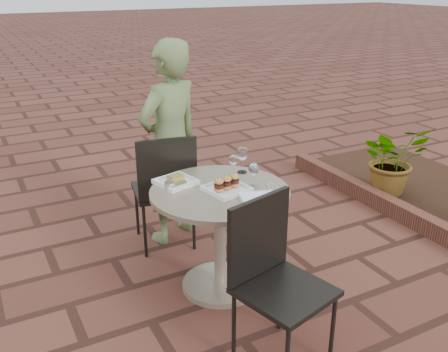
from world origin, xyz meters
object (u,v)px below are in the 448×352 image
diner (170,144)px  plate_salmon (176,181)px  chair_near (272,268)px  chair_far (165,183)px  plate_tuna (260,200)px  plate_sliders (227,186)px  cafe_table (220,224)px

diner → plate_salmon: size_ratio=5.69×
chair_near → chair_far: bearing=78.1°
plate_salmon → plate_tuna: (0.34, -0.51, -0.00)m
diner → plate_sliders: bearing=71.3°
cafe_table → chair_far: 0.69m
chair_far → plate_tuna: size_ratio=3.40×
cafe_table → plate_tuna: (0.13, -0.28, 0.26)m
cafe_table → plate_tuna: 0.40m
cafe_table → diner: 0.89m
chair_near → plate_salmon: bearing=85.3°
chair_far → plate_salmon: bearing=87.9°
plate_sliders → plate_tuna: bearing=-68.2°
plate_salmon → plate_sliders: bearing=-47.8°
plate_sliders → plate_salmon: bearing=132.2°
chair_near → plate_salmon: size_ratio=3.32×
plate_salmon → chair_far: bearing=78.1°
chair_far → plate_tuna: chair_far is taller
chair_far → chair_near: bearing=102.6°
cafe_table → chair_far: (-0.11, 0.68, 0.07)m
diner → plate_salmon: (-0.21, -0.61, -0.05)m
plate_tuna → plate_sliders: bearing=111.8°
chair_near → diner: (0.05, 1.53, 0.25)m
chair_far → plate_salmon: 0.51m
chair_near → plate_sliders: 0.70m
plate_salmon → cafe_table: bearing=-47.3°
plate_salmon → plate_sliders: 0.35m
diner → plate_sliders: (0.03, -0.87, -0.03)m
cafe_table → chair_near: size_ratio=0.97×
plate_tuna → chair_near: bearing=-112.6°
diner → plate_tuna: 1.12m
cafe_table → plate_sliders: (0.03, -0.04, 0.28)m
plate_salmon → chair_near: bearing=-80.1°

